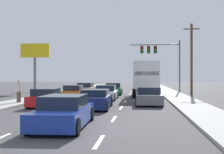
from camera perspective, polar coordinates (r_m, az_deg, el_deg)
ground_plane at (r=36.56m, az=0.97°, el=-3.14°), size 140.00×140.00×0.00m
sidewalk_right at (r=31.63m, az=12.00°, el=-3.52°), size 2.46×80.00×0.14m
sidewalk_left at (r=32.85m, az=-11.13°, el=-3.38°), size 2.46×80.00×0.14m
lane_markings at (r=31.89m, az=0.27°, el=-3.60°), size 3.54×57.00×0.01m
car_tan at (r=34.91m, az=-5.10°, el=-2.29°), size 1.97×4.35×1.32m
car_orange at (r=28.06m, az=-7.40°, el=-2.95°), size 1.90×4.25×1.25m
car_red at (r=20.55m, az=-12.48°, el=-4.06°), size 1.94×4.04×1.25m
car_green at (r=33.29m, az=0.31°, el=-2.41°), size 2.01×4.12×1.33m
car_white at (r=26.33m, az=-1.14°, el=-3.14°), size 1.93×4.61×1.29m
car_navy at (r=18.91m, az=-3.16°, el=-4.38°), size 1.98×4.51×1.24m
car_blue at (r=12.24m, az=-9.32°, el=-6.78°), size 2.06×4.75×1.29m
box_truck at (r=30.15m, az=6.54°, el=-0.04°), size 2.66×8.14×3.49m
car_gray at (r=21.65m, az=7.10°, el=-3.81°), size 1.96×4.42×1.29m
traffic_signal_mast at (r=39.18m, az=8.72°, el=4.62°), size 6.54×0.69×6.81m
utility_pole_mid at (r=34.83m, az=15.20°, el=3.60°), size 1.80×0.28×8.11m
roadside_billboard at (r=40.13m, az=-14.76°, el=3.67°), size 3.88×0.36×6.43m
pedestrian_near_corner at (r=23.13m, az=-17.67°, el=-2.57°), size 0.38×0.38×1.70m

